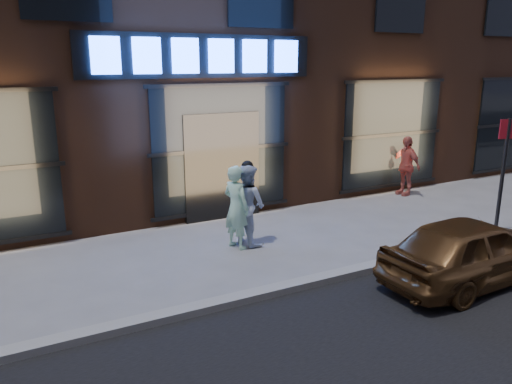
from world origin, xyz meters
TOP-DOWN VIEW (x-y plane):
  - ground at (0.00, 0.00)m, footprint 90.00×90.00m
  - curb at (0.00, 0.00)m, footprint 60.00×0.25m
  - man_bowtie at (-0.54, 2.09)m, footprint 0.57×0.69m
  - man_cap at (-0.24, 2.20)m, footprint 0.78×0.90m
  - passerby at (5.20, 3.56)m, footprint 0.43×0.95m
  - gold_sedan at (2.12, -1.11)m, footprint 3.31×1.41m
  - sign_post at (4.54, 0.23)m, footprint 0.38×0.15m

SIDE VIEW (x-z plane):
  - ground at x=0.00m, z-range 0.00..0.00m
  - curb at x=0.00m, z-range 0.00..0.12m
  - gold_sedan at x=2.12m, z-range 0.00..1.11m
  - passerby at x=5.20m, z-range 0.00..1.59m
  - man_cap at x=-0.24m, z-range 0.00..1.60m
  - man_bowtie at x=-0.54m, z-range 0.00..1.62m
  - sign_post at x=4.54m, z-range 0.25..2.66m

